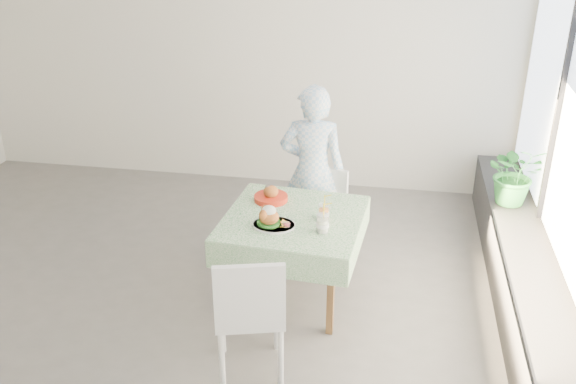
% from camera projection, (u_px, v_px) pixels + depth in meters
% --- Properties ---
extents(floor, '(6.00, 6.00, 0.00)m').
position_uv_depth(floor, '(169.00, 299.00, 5.23)').
color(floor, '#595654').
rests_on(floor, ground).
extents(wall_back, '(6.00, 0.02, 2.80)m').
position_uv_depth(wall_back, '(238.00, 58.00, 6.87)').
color(wall_back, silver).
rests_on(wall_back, ground).
extents(window_ledge, '(0.40, 4.80, 0.50)m').
position_uv_depth(window_ledge, '(531.00, 308.00, 4.69)').
color(window_ledge, black).
rests_on(window_ledge, ground).
extents(cafe_table, '(1.12, 1.12, 0.74)m').
position_uv_depth(cafe_table, '(293.00, 249.00, 5.05)').
color(cafe_table, brown).
rests_on(cafe_table, ground).
extents(chair_far, '(0.49, 0.49, 0.82)m').
position_uv_depth(chair_far, '(319.00, 232.00, 5.73)').
color(chair_far, white).
rests_on(chair_far, ground).
extents(chair_near, '(0.55, 0.55, 0.95)m').
position_uv_depth(chair_near, '(250.00, 335.00, 4.34)').
color(chair_near, white).
rests_on(chair_near, ground).
extents(diner, '(0.59, 0.40, 1.58)m').
position_uv_depth(diner, '(312.00, 172.00, 5.62)').
color(diner, '#8CBBE0').
rests_on(diner, ground).
extents(main_dish, '(0.32, 0.32, 0.17)m').
position_uv_depth(main_dish, '(271.00, 220.00, 4.77)').
color(main_dish, white).
rests_on(main_dish, cafe_table).
extents(juice_cup_orange, '(0.09, 0.09, 0.24)m').
position_uv_depth(juice_cup_orange, '(324.00, 213.00, 4.88)').
color(juice_cup_orange, white).
rests_on(juice_cup_orange, cafe_table).
extents(juice_cup_lemonade, '(0.10, 0.10, 0.28)m').
position_uv_depth(juice_cup_lemonade, '(323.00, 224.00, 4.69)').
color(juice_cup_lemonade, white).
rests_on(juice_cup_lemonade, cafe_table).
extents(second_dish, '(0.27, 0.27, 0.13)m').
position_uv_depth(second_dish, '(271.00, 196.00, 5.18)').
color(second_dish, red).
rests_on(second_dish, cafe_table).
extents(potted_plant, '(0.54, 0.47, 0.56)m').
position_uv_depth(potted_plant, '(516.00, 174.00, 5.60)').
color(potted_plant, '#28783B').
rests_on(potted_plant, window_ledge).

